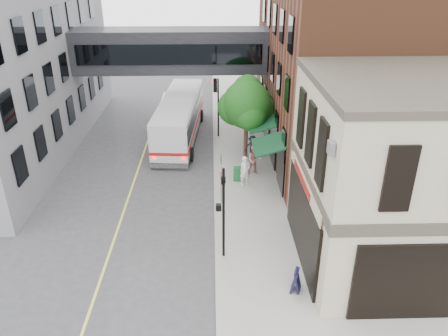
{
  "coord_description": "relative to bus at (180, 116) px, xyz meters",
  "views": [
    {
      "loc": [
        -0.03,
        -14.46,
        12.65
      ],
      "look_at": [
        0.5,
        4.93,
        3.24
      ],
      "focal_mm": 35.0,
      "sensor_mm": 36.0,
      "label": 1
    }
  ],
  "objects": [
    {
      "name": "ground",
      "position": [
        2.53,
        -17.08,
        -1.74
      ],
      "size": [
        120.0,
        120.0,
        0.0
      ],
      "primitive_type": "plane",
      "color": "#38383A",
      "rests_on": "ground"
    },
    {
      "name": "bus",
      "position": [
        0.0,
        0.0,
        0.0
      ],
      "size": [
        3.42,
        11.72,
        3.11
      ],
      "color": "silver",
      "rests_on": "ground"
    },
    {
      "name": "sidewalk_main",
      "position": [
        4.53,
        -3.08,
        -1.67
      ],
      "size": [
        4.0,
        60.0,
        0.15
      ],
      "primitive_type": "cube",
      "color": "gray",
      "rests_on": "ground"
    },
    {
      "name": "traffic_signal_far",
      "position": [
        2.79,
        -0.08,
        1.59
      ],
      "size": [
        0.53,
        0.28,
        4.5
      ],
      "color": "black",
      "rests_on": "sidewalk_main"
    },
    {
      "name": "street_sign_pole",
      "position": [
        2.92,
        -10.08,
        0.19
      ],
      "size": [
        0.08,
        0.75,
        3.0
      ],
      "color": "gray",
      "rests_on": "sidewalk_main"
    },
    {
      "name": "pedestrian_b",
      "position": [
        5.1,
        -6.62,
        -0.64
      ],
      "size": [
        1.0,
        0.82,
        1.92
      ],
      "primitive_type": "imported",
      "rotation": [
        0.0,
        0.0,
        0.1
      ],
      "color": "tan",
      "rests_on": "sidewalk_main"
    },
    {
      "name": "pedestrian_a",
      "position": [
        4.41,
        -8.07,
        -0.68
      ],
      "size": [
        0.78,
        0.65,
        1.84
      ],
      "primitive_type": "imported",
      "rotation": [
        0.0,
        0.0,
        0.38
      ],
      "color": "white",
      "rests_on": "sidewalk_main"
    },
    {
      "name": "sandwich_board",
      "position": [
        5.85,
        -17.51,
        -1.08
      ],
      "size": [
        0.53,
        0.66,
        1.02
      ],
      "primitive_type": "cube",
      "rotation": [
        0.0,
        0.0,
        -0.33
      ],
      "color": "black",
      "rests_on": "sidewalk_main"
    },
    {
      "name": "newspaper_box",
      "position": [
        3.96,
        -7.53,
        -1.15
      ],
      "size": [
        0.46,
        0.42,
        0.89
      ],
      "primitive_type": "cube",
      "rotation": [
        0.0,
        0.0,
        -0.04
      ],
      "color": "#135529",
      "rests_on": "sidewalk_main"
    },
    {
      "name": "street_tree",
      "position": [
        4.72,
        -3.86,
        2.17
      ],
      "size": [
        3.8,
        3.2,
        5.6
      ],
      "color": "#382619",
      "rests_on": "sidewalk_main"
    },
    {
      "name": "pedestrian_c",
      "position": [
        5.17,
        -4.31,
        -0.76
      ],
      "size": [
        1.13,
        0.7,
        1.68
      ],
      "primitive_type": "imported",
      "rotation": [
        0.0,
        0.0,
        0.07
      ],
      "color": "black",
      "rests_on": "sidewalk_main"
    },
    {
      "name": "traffic_signal_near",
      "position": [
        2.89,
        -15.08,
        1.24
      ],
      "size": [
        0.44,
        0.22,
        4.6
      ],
      "color": "black",
      "rests_on": "sidewalk_main"
    },
    {
      "name": "skyway_bridge",
      "position": [
        -0.47,
        0.92,
        4.76
      ],
      "size": [
        14.0,
        3.18,
        3.0
      ],
      "color": "black",
      "rests_on": "ground"
    },
    {
      "name": "lane_marking",
      "position": [
        -2.47,
        -7.08,
        -1.74
      ],
      "size": [
        0.12,
        40.0,
        0.01
      ],
      "primitive_type": "cube",
      "color": "#D8CC4C",
      "rests_on": "ground"
    },
    {
      "name": "corner_building",
      "position": [
        11.5,
        -15.08,
        2.47
      ],
      "size": [
        10.19,
        8.12,
        8.45
      ],
      "color": "tan",
      "rests_on": "ground"
    },
    {
      "name": "brick_building",
      "position": [
        12.51,
        -2.08,
        5.24
      ],
      "size": [
        13.76,
        18.0,
        14.0
      ],
      "color": "#532D1A",
      "rests_on": "ground"
    }
  ]
}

